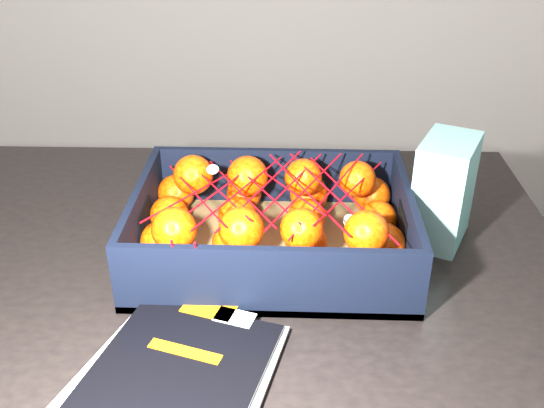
{
  "coord_description": "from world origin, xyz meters",
  "views": [
    {
      "loc": [
        0.49,
        -0.54,
        1.33
      ],
      "look_at": [
        0.46,
        0.3,
        0.86
      ],
      "focal_mm": 41.38,
      "sensor_mm": 36.0,
      "label": 1
    }
  ],
  "objects_px": {
    "magazine_stack": "(169,386)",
    "retail_carton": "(444,191)",
    "table": "(210,295)",
    "produce_crate": "(273,235)"
  },
  "relations": [
    {
      "from": "magazine_stack",
      "to": "table",
      "type": "bearing_deg",
      "value": 88.96
    },
    {
      "from": "table",
      "to": "produce_crate",
      "type": "bearing_deg",
      "value": -4.74
    },
    {
      "from": "produce_crate",
      "to": "magazine_stack",
      "type": "bearing_deg",
      "value": -110.62
    },
    {
      "from": "magazine_stack",
      "to": "produce_crate",
      "type": "bearing_deg",
      "value": 69.38
    },
    {
      "from": "table",
      "to": "produce_crate",
      "type": "distance_m",
      "value": 0.17
    },
    {
      "from": "magazine_stack",
      "to": "produce_crate",
      "type": "height_order",
      "value": "produce_crate"
    },
    {
      "from": "magazine_stack",
      "to": "produce_crate",
      "type": "relative_size",
      "value": 0.8
    },
    {
      "from": "magazine_stack",
      "to": "retail_carton",
      "type": "relative_size",
      "value": 1.93
    },
    {
      "from": "table",
      "to": "produce_crate",
      "type": "height_order",
      "value": "produce_crate"
    },
    {
      "from": "table",
      "to": "retail_carton",
      "type": "height_order",
      "value": "retail_carton"
    }
  ]
}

